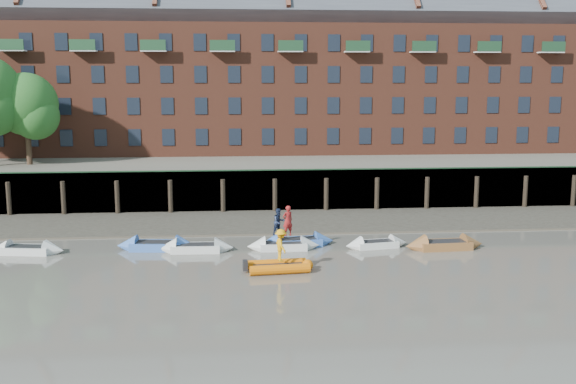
{
  "coord_description": "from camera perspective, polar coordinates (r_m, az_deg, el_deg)",
  "views": [
    {
      "loc": [
        -5.15,
        -29.4,
        10.18
      ],
      "look_at": [
        -1.78,
        12.0,
        3.2
      ],
      "focal_mm": 42.0,
      "sensor_mm": 36.0,
      "label": 1
    }
  ],
  "objects": [
    {
      "name": "person_rower_a",
      "position": [
        40.47,
        -0.03,
        -2.45
      ],
      "size": [
        0.8,
        0.7,
        1.84
      ],
      "primitive_type": "imported",
      "rotation": [
        0.0,
        0.0,
        3.62
      ],
      "color": "maroon",
      "rests_on": "rowboat_3"
    },
    {
      "name": "rowboat_1",
      "position": [
        41.52,
        -11.06,
        -4.49
      ],
      "size": [
        4.9,
        1.83,
        1.39
      ],
      "rotation": [
        0.0,
        0.0,
        -0.09
      ],
      "color": "#3D6AC0",
      "rests_on": "ground"
    },
    {
      "name": "rowboat_2",
      "position": [
        40.67,
        -7.81,
        -4.71
      ],
      "size": [
        4.53,
        1.43,
        1.3
      ],
      "rotation": [
        0.0,
        0.0,
        -0.03
      ],
      "color": "silver",
      "rests_on": "ground"
    },
    {
      "name": "river_wall",
      "position": [
        52.74,
        1.01,
        0.17
      ],
      "size": [
        110.0,
        1.23,
        3.3
      ],
      "color": "#2D2A26",
      "rests_on": "ground"
    },
    {
      "name": "foreshore",
      "position": [
        48.76,
        1.52,
        -2.52
      ],
      "size": [
        110.0,
        8.0,
        0.5
      ],
      "primitive_type": "cube",
      "color": "#3D382F",
      "rests_on": "ground"
    },
    {
      "name": "rowboat_4",
      "position": [
        41.73,
        0.81,
        -4.25
      ],
      "size": [
        4.67,
        1.83,
        1.32
      ],
      "rotation": [
        0.0,
        0.0,
        0.11
      ],
      "color": "#3D6AC0",
      "rests_on": "ground"
    },
    {
      "name": "rowboat_3",
      "position": [
        40.82,
        -0.41,
        -4.58
      ],
      "size": [
        4.39,
        1.31,
        1.27
      ],
      "rotation": [
        0.0,
        0.0,
        0.01
      ],
      "color": "silver",
      "rests_on": "ground"
    },
    {
      "name": "bank_terrace",
      "position": [
        66.16,
        -0.15,
        2.09
      ],
      "size": [
        110.0,
        28.0,
        3.2
      ],
      "primitive_type": "cube",
      "color": "#5E594D",
      "rests_on": "ground"
    },
    {
      "name": "apartment_terrace",
      "position": [
        66.65,
        -0.22,
        11.81
      ],
      "size": [
        80.6,
        15.56,
        20.98
      ],
      "color": "brown",
      "rests_on": "bank_terrace"
    },
    {
      "name": "mud_band",
      "position": [
        45.46,
        1.98,
        -3.41
      ],
      "size": [
        110.0,
        1.6,
        0.1
      ],
      "primitive_type": "cube",
      "color": "#4C4336",
      "rests_on": "ground"
    },
    {
      "name": "rowboat_6",
      "position": [
        42.02,
        13.1,
        -4.39
      ],
      "size": [
        4.95,
        1.73,
        1.41
      ],
      "rotation": [
        0.0,
        0.0,
        0.07
      ],
      "color": "brown",
      "rests_on": "ground"
    },
    {
      "name": "ground",
      "position": [
        31.54,
        5.07,
        -9.33
      ],
      "size": [
        220.0,
        220.0,
        0.0
      ],
      "primitive_type": "plane",
      "color": "#646057",
      "rests_on": "ground"
    },
    {
      "name": "rowboat_0",
      "position": [
        42.76,
        -21.19,
        -4.58
      ],
      "size": [
        4.55,
        1.94,
        1.28
      ],
      "rotation": [
        0.0,
        0.0,
        -0.15
      ],
      "color": "silver",
      "rests_on": "ground"
    },
    {
      "name": "person_rower_b",
      "position": [
        40.61,
        -0.78,
        -2.55
      ],
      "size": [
        1.0,
        0.93,
        1.64
      ],
      "primitive_type": "imported",
      "rotation": [
        0.0,
        0.0,
        0.5
      ],
      "color": "#19233F",
      "rests_on": "rowboat_3"
    },
    {
      "name": "person_rib_crew",
      "position": [
        35.95,
        -0.6,
        -4.53
      ],
      "size": [
        0.91,
        1.25,
        1.74
      ],
      "primitive_type": "imported",
      "rotation": [
        0.0,
        0.0,
        1.82
      ],
      "color": "orange",
      "rests_on": "rib_tender"
    },
    {
      "name": "rib_tender",
      "position": [
        36.3,
        -0.6,
        -6.31
      ],
      "size": [
        3.58,
        1.96,
        0.61
      ],
      "rotation": [
        0.0,
        0.0,
        0.1
      ],
      "color": "#DC6608",
      "rests_on": "ground"
    },
    {
      "name": "rowboat_5",
      "position": [
        41.66,
        7.5,
        -4.4
      ],
      "size": [
        4.11,
        1.82,
        1.15
      ],
      "rotation": [
        0.0,
        0.0,
        0.17
      ],
      "color": "silver",
      "rests_on": "ground"
    }
  ]
}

